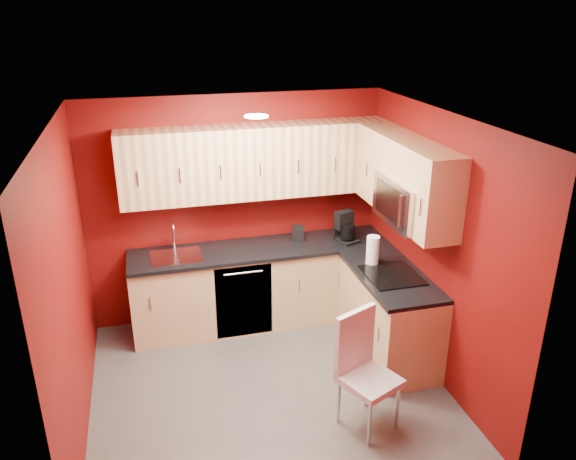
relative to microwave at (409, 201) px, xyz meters
name	(u,v)px	position (x,y,z in m)	size (l,w,h in m)	color
floor	(269,388)	(-1.39, -0.20, -1.66)	(3.20, 3.20, 0.00)	#4D4A48
ceiling	(264,121)	(-1.39, -0.20, 0.84)	(3.20, 3.20, 0.00)	white
wall_back	(236,210)	(-1.39, 1.30, -0.41)	(3.20, 3.20, 0.00)	#680D09
wall_front	(321,370)	(-1.39, -1.70, -0.41)	(3.20, 3.20, 0.00)	#680D09
wall_left	(68,290)	(-2.99, -0.20, -0.41)	(3.00, 3.00, 0.00)	#680D09
wall_right	(436,248)	(0.21, -0.20, -0.41)	(3.00, 3.00, 0.00)	#680D09
base_cabinets_back	(261,286)	(-1.19, 1.00, -1.22)	(2.80, 0.60, 0.87)	#E0BC80
base_cabinets_right	(388,316)	(-0.09, 0.05, -1.22)	(0.60, 1.30, 0.87)	#E0BC80
countertop_back	(261,249)	(-1.19, 0.99, -0.77)	(2.80, 0.63, 0.04)	black
countertop_right	(391,276)	(-0.11, 0.04, -0.77)	(0.63, 1.27, 0.04)	black
upper_cabinets_back	(256,161)	(-1.19, 1.13, 0.17)	(2.80, 0.35, 0.75)	#EBC585
upper_cabinets_right	(403,170)	(0.03, 0.24, 0.23)	(0.35, 1.55, 0.75)	#EBC585
microwave	(409,201)	(0.00, 0.00, 0.00)	(0.42, 0.76, 0.42)	silver
cooktop	(392,275)	(-0.11, 0.00, -0.74)	(0.50, 0.55, 0.01)	black
sink	(176,253)	(-2.09, 1.00, -0.72)	(0.52, 0.42, 0.35)	silver
dishwasher_front	(244,301)	(-1.44, 0.71, -1.22)	(0.60, 0.02, 0.82)	black
downlight	(256,116)	(-1.39, 0.10, 0.82)	(0.20, 0.20, 0.01)	white
coffee_maker	(347,227)	(-0.24, 0.90, -0.58)	(0.20, 0.27, 0.33)	black
napkin_holder	(298,233)	(-0.75, 1.09, -0.68)	(0.14, 0.14, 0.15)	black
paper_towel	(373,250)	(-0.20, 0.29, -0.60)	(0.17, 0.17, 0.30)	white
dining_chair	(370,374)	(-0.69, -0.90, -1.15)	(0.42, 0.44, 1.03)	silver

